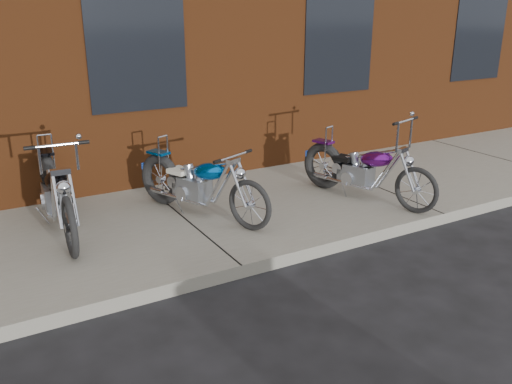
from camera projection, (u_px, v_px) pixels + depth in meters
ground at (242, 278)px, 5.69m from camera, size 120.00×120.00×0.00m
sidewalk at (186, 225)px, 6.90m from camera, size 22.00×3.00×0.15m
chopper_purple at (364, 172)px, 7.49m from camera, size 0.78×2.08×1.20m
chopper_blue at (199, 186)px, 6.89m from camera, size 0.95×2.05×0.95m
chopper_third at (57, 195)px, 6.45m from camera, size 0.58×2.36×1.20m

